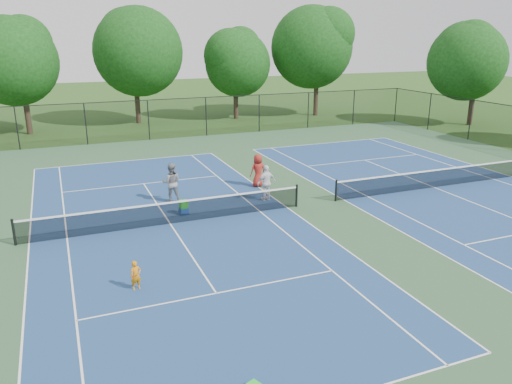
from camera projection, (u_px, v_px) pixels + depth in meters
name	position (u px, v px, depth m)	size (l,w,h in m)	color
ground	(316.00, 204.00, 23.60)	(140.00, 140.00, 0.00)	#234716
court_pad	(316.00, 204.00, 23.60)	(36.00, 36.00, 0.01)	#325934
tennis_court_left	(170.00, 222.00, 21.06)	(12.00, 23.83, 1.07)	navy
tennis_court_right	(434.00, 186.00, 26.08)	(12.00, 23.83, 1.07)	navy
perimeter_fence	(317.00, 171.00, 23.11)	(36.08, 36.08, 3.02)	black
tree_back_a	(19.00, 56.00, 38.32)	(6.80, 6.80, 9.15)	#2D2116
tree_back_b	(133.00, 47.00, 43.14)	(7.60, 7.60, 10.03)	#2D2116
tree_back_c	(235.00, 59.00, 45.82)	(6.00, 6.00, 8.40)	#2D2116
tree_back_d	(318.00, 43.00, 47.39)	(7.80, 7.80, 10.37)	#2D2116
tree_side_e	(478.00, 57.00, 42.45)	(6.60, 6.60, 8.87)	#2D2116
child_player	(136.00, 275.00, 15.57)	(0.35, 0.23, 0.96)	orange
instructor	(171.00, 183.00, 23.67)	(0.92, 0.72, 1.89)	gray
bystander_a	(266.00, 183.00, 23.88)	(1.02, 0.43, 1.75)	white
bystander_c	(258.00, 171.00, 26.06)	(0.84, 0.55, 1.72)	maroon
ball_crate	(184.00, 211.00, 22.19)	(0.39, 0.28, 0.30)	#164699
ball_hopper	(183.00, 204.00, 22.10)	(0.34, 0.27, 0.36)	green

